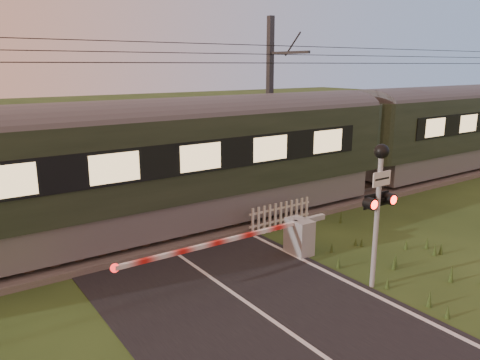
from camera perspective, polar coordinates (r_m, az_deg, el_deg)
ground at (r=10.55m, az=4.56°, el=-17.18°), size 160.00×160.00×0.00m
road at (r=10.41m, az=5.49°, el=-17.62°), size 6.00×140.00×0.03m
track_bed at (r=15.60m, az=-10.81°, el=-6.54°), size 140.00×3.40×0.39m
overhead_wires at (r=14.65m, az=-11.84°, el=14.71°), size 120.00×0.62×0.62m
train at (r=20.71m, az=14.07°, el=4.82°), size 43.95×3.03×4.10m
boom_gate at (r=13.72m, az=6.24°, el=-6.88°), size 6.63×0.81×1.08m
crossing_signal at (r=11.67m, az=16.57°, el=-1.28°), size 0.93×0.37×3.64m
picket_fence at (r=15.87m, az=4.98°, el=-4.37°), size 2.58×0.08×0.96m
catenary_mast at (r=20.09m, az=3.75°, el=9.25°), size 0.23×2.47×7.38m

